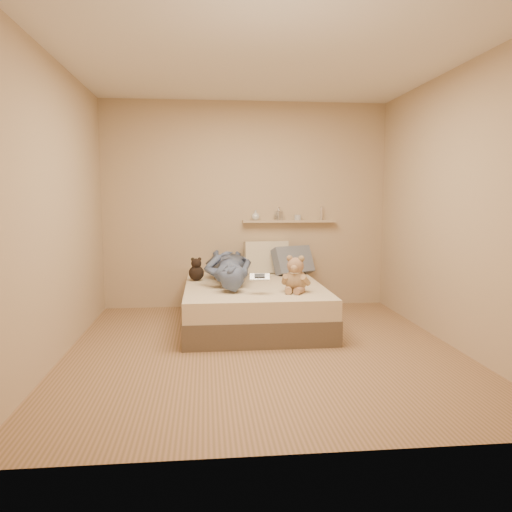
{
  "coord_description": "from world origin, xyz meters",
  "views": [
    {
      "loc": [
        -0.52,
        -4.47,
        1.41
      ],
      "look_at": [
        0.0,
        0.65,
        0.8
      ],
      "focal_mm": 35.0,
      "sensor_mm": 36.0,
      "label": 1
    }
  ],
  "objects": [
    {
      "name": "game_console",
      "position": [
        0.01,
        0.38,
        0.62
      ],
      "size": [
        0.2,
        0.1,
        0.07
      ],
      "color": "#B3B6BB",
      "rests_on": "bed"
    },
    {
      "name": "person",
      "position": [
        -0.27,
        1.13,
        0.63
      ],
      "size": [
        0.56,
        1.51,
        0.36
      ],
      "primitive_type": "imported",
      "rotation": [
        0.0,
        0.0,
        3.13
      ],
      "color": "#44536C",
      "rests_on": "bed"
    },
    {
      "name": "room",
      "position": [
        0.0,
        0.0,
        1.3
      ],
      "size": [
        3.8,
        3.8,
        3.8
      ],
      "color": "#9B6F50",
      "rests_on": "ground"
    },
    {
      "name": "pillow_cream",
      "position": [
        0.24,
        1.76,
        0.65
      ],
      "size": [
        0.57,
        0.25,
        0.41
      ],
      "primitive_type": "cube",
      "rotation": [
        -0.11,
        0.0,
        0.09
      ],
      "color": "beige",
      "rests_on": "bed"
    },
    {
      "name": "pillow_grey",
      "position": [
        0.56,
        1.62,
        0.62
      ],
      "size": [
        0.57,
        0.45,
        0.37
      ],
      "primitive_type": "cube",
      "rotation": [
        -0.43,
        0.0,
        0.41
      ],
      "color": "slate",
      "rests_on": "bed"
    },
    {
      "name": "bed",
      "position": [
        0.0,
        0.93,
        0.22
      ],
      "size": [
        1.5,
        1.9,
        0.45
      ],
      "color": "brown",
      "rests_on": "floor"
    },
    {
      "name": "shelf_bottles",
      "position": [
        0.36,
        1.84,
        1.18
      ],
      "size": [
        0.93,
        0.13,
        0.17
      ],
      "color": "silver",
      "rests_on": "wall_shelf"
    },
    {
      "name": "teddy_bear",
      "position": [
        0.38,
        0.45,
        0.61
      ],
      "size": [
        0.3,
        0.31,
        0.38
      ],
      "color": "#A08657",
      "rests_on": "bed"
    },
    {
      "name": "wall_shelf",
      "position": [
        0.55,
        1.84,
        1.1
      ],
      "size": [
        1.2,
        0.12,
        0.03
      ],
      "primitive_type": "cube",
      "color": "tan",
      "rests_on": "wall_back"
    },
    {
      "name": "dark_plush",
      "position": [
        -0.63,
        1.25,
        0.57
      ],
      "size": [
        0.18,
        0.18,
        0.27
      ],
      "color": "black",
      "rests_on": "bed"
    }
  ]
}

